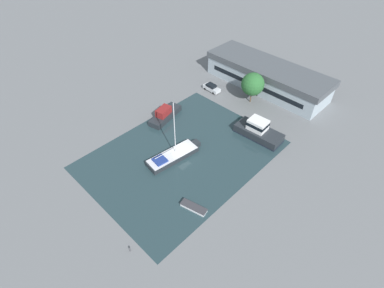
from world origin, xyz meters
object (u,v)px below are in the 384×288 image
object	(u,v)px
warehouse_building	(267,76)
quay_tree_near_building	(253,84)
parked_car	(212,88)
sailboat_moored	(173,155)
cabin_boat	(165,114)
motor_cruiser	(258,131)
small_dinghy	(194,207)

from	to	relation	value
warehouse_building	quay_tree_near_building	distance (m)	8.38
parked_car	sailboat_moored	world-z (taller)	sailboat_moored
cabin_boat	warehouse_building	bearing A→B (deg)	59.84
parked_car	motor_cruiser	size ratio (longest dim) A/B	0.46
quay_tree_near_building	motor_cruiser	world-z (taller)	quay_tree_near_building
warehouse_building	cabin_boat	distance (m)	27.59
small_dinghy	warehouse_building	bearing A→B (deg)	-175.54
sailboat_moored	motor_cruiser	xyz separation A→B (m)	(7.65, 16.35, 0.75)
motor_cruiser	small_dinghy	distance (m)	22.21
warehouse_building	sailboat_moored	world-z (taller)	sailboat_moored
warehouse_building	small_dinghy	xyz separation A→B (m)	(12.80, -39.00, -2.67)
quay_tree_near_building	small_dinghy	xyz separation A→B (m)	(11.49, -30.90, -4.38)
warehouse_building	cabin_boat	xyz separation A→B (m)	(-8.24, -26.25, -1.99)
quay_tree_near_building	cabin_boat	xyz separation A→B (m)	(-9.56, -18.15, -3.70)
small_dinghy	motor_cruiser	bearing A→B (deg)	174.42
quay_tree_near_building	parked_car	world-z (taller)	quay_tree_near_building
parked_car	motor_cruiser	world-z (taller)	motor_cruiser
parked_car	cabin_boat	world-z (taller)	cabin_boat
motor_cruiser	small_dinghy	bearing A→B (deg)	-174.98
parked_car	sailboat_moored	xyz separation A→B (m)	(10.32, -22.53, -0.26)
motor_cruiser	small_dinghy	size ratio (longest dim) A/B	2.13
warehouse_building	cabin_boat	world-z (taller)	warehouse_building
quay_tree_near_building	warehouse_building	bearing A→B (deg)	99.24
warehouse_building	small_dinghy	distance (m)	41.13
warehouse_building	motor_cruiser	size ratio (longest dim) A/B	3.13
warehouse_building	quay_tree_near_building	bearing A→B (deg)	-80.25
motor_cruiser	cabin_boat	distance (m)	20.14
sailboat_moored	motor_cruiser	bearing A→B (deg)	72.20
small_dinghy	cabin_boat	xyz separation A→B (m)	(-21.05, 12.75, 0.68)
parked_car	cabin_boat	xyz separation A→B (m)	(0.07, -15.39, 0.13)
parked_car	sailboat_moored	size ratio (longest dim) A/B	0.37
quay_tree_near_building	cabin_boat	bearing A→B (deg)	-117.79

